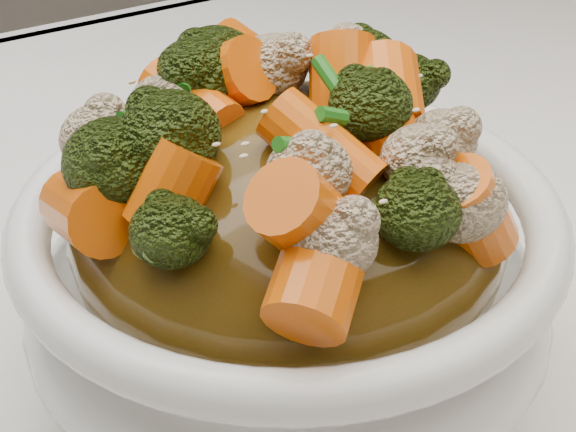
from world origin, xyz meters
TOP-DOWN VIEW (x-y plane):
  - tablecloth at (0.00, 0.00)m, footprint 1.20×0.80m
  - bowl at (-0.05, -0.04)m, footprint 0.25×0.25m
  - sauce_base at (-0.05, -0.04)m, footprint 0.20×0.20m
  - carrots at (-0.05, -0.04)m, footprint 0.20×0.20m
  - broccoli at (-0.05, -0.04)m, footprint 0.20×0.20m
  - cauliflower at (-0.05, -0.04)m, footprint 0.20×0.20m
  - scallions at (-0.05, -0.04)m, footprint 0.15×0.15m
  - sesame_seeds at (-0.05, -0.04)m, footprint 0.18×0.18m

SIDE VIEW (x-z plane):
  - tablecloth at x=0.00m, z-range 0.71..0.75m
  - bowl at x=-0.05m, z-range 0.75..0.84m
  - sauce_base at x=-0.05m, z-range 0.78..0.87m
  - cauliflower at x=-0.05m, z-range 0.86..0.90m
  - broccoli at x=-0.05m, z-range 0.86..0.91m
  - carrots at x=-0.05m, z-range 0.86..0.91m
  - scallions at x=-0.05m, z-range 0.88..0.90m
  - sesame_seeds at x=-0.05m, z-range 0.88..0.89m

